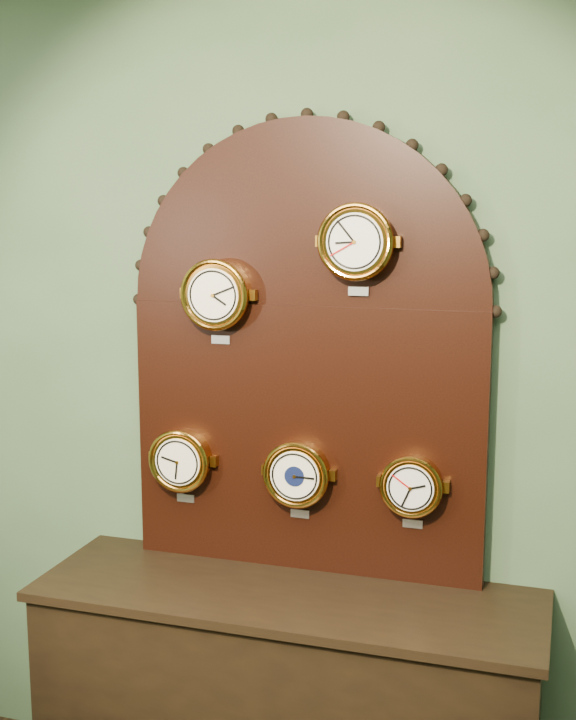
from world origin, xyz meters
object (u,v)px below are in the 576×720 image
(barometer, at_px, (297,474))
(arabic_clock, at_px, (357,242))
(shop_counter, at_px, (286,714))
(display_board, at_px, (306,336))
(hygrometer, at_px, (181,460))
(tide_clock, at_px, (412,485))
(roman_clock, at_px, (216,295))

(barometer, bearing_deg, arabic_clock, -0.08)
(shop_counter, xyz_separation_m, display_board, (0.00, 0.22, 1.23))
(barometer, bearing_deg, hygrometer, 179.97)
(shop_counter, height_order, hygrometer, hygrometer)
(arabic_clock, xyz_separation_m, tide_clock, (0.19, 0.00, -0.77))
(display_board, xyz_separation_m, barometer, (-0.01, -0.07, -0.45))
(display_board, distance_m, barometer, 0.46)
(roman_clock, xyz_separation_m, arabic_clock, (0.47, -0.00, 0.18))
(arabic_clock, relative_size, barometer, 1.06)
(arabic_clock, xyz_separation_m, barometer, (-0.19, 0.00, -0.76))
(display_board, xyz_separation_m, tide_clock, (0.37, -0.07, -0.45))
(arabic_clock, distance_m, barometer, 0.79)
(barometer, bearing_deg, tide_clock, 0.11)
(shop_counter, distance_m, arabic_clock, 1.56)
(shop_counter, height_order, barometer, barometer)
(display_board, xyz_separation_m, arabic_clock, (0.18, -0.07, 0.31))
(barometer, distance_m, tide_clock, 0.38)
(display_board, height_order, barometer, display_board)
(arabic_clock, height_order, barometer, arabic_clock)
(shop_counter, bearing_deg, barometer, 93.60)
(barometer, bearing_deg, display_board, 81.78)
(hygrometer, bearing_deg, tide_clock, 0.03)
(display_board, relative_size, roman_clock, 5.32)
(shop_counter, relative_size, arabic_clock, 5.47)
(shop_counter, height_order, arabic_clock, arabic_clock)
(shop_counter, relative_size, hygrometer, 5.87)
(roman_clock, distance_m, arabic_clock, 0.50)
(arabic_clock, xyz_separation_m, hygrometer, (-0.61, 0.00, -0.75))
(display_board, distance_m, hygrometer, 0.62)
(shop_counter, relative_size, barometer, 5.78)
(arabic_clock, distance_m, hygrometer, 0.97)
(shop_counter, xyz_separation_m, roman_clock, (-0.29, 0.15, 1.36))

